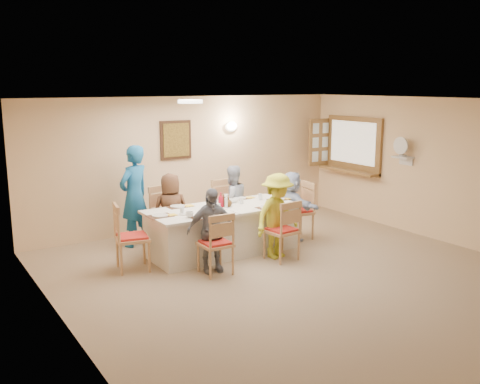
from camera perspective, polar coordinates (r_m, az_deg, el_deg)
ground at (r=7.73m, az=6.94°, el=-9.24°), size 7.00×7.00×0.00m
room_walls at (r=7.34m, az=7.22°, el=1.90°), size 7.00×7.00×7.00m
wall_picture at (r=10.06m, az=-6.86°, el=5.54°), size 0.62×0.05×0.72m
wall_sconce at (r=10.60m, az=-0.93°, el=6.99°), size 0.26×0.09×0.18m
ceiling_light at (r=7.94m, az=-5.33°, el=9.59°), size 0.36×0.36×0.05m
serving_hatch at (r=11.24m, az=12.03°, el=4.95°), size 0.06×1.50×1.15m
hatch_sill at (r=11.23m, az=11.49°, el=2.26°), size 0.30×1.50×0.05m
shutter_door at (r=11.62m, az=8.48°, el=5.28°), size 0.55×0.04×1.00m
fan_shelf at (r=10.28m, az=16.96°, el=3.56°), size 0.22×0.36×0.03m
desk_fan at (r=10.24m, az=16.90°, el=4.39°), size 0.30×0.30×0.28m
dining_table at (r=8.75m, az=-1.86°, el=-4.08°), size 2.49×1.05×0.76m
chair_back_left at (r=9.13m, az=-7.69°, el=-2.62°), size 0.58×0.58×1.04m
chair_back_right at (r=9.68m, az=-1.24°, el=-1.74°), size 0.52×0.52×1.03m
chair_front_left at (r=7.77m, az=-2.66°, el=-5.41°), size 0.46×0.46×0.94m
chair_front_right at (r=8.40m, az=4.46°, el=-4.02°), size 0.50×0.50×0.97m
chair_left_end at (r=8.06m, az=-11.41°, el=-4.68°), size 0.58×0.58×1.02m
chair_right_end at (r=9.58m, az=6.13°, el=-1.96°), size 0.55×0.55×1.02m
diner_back_left at (r=9.00m, az=-7.38°, el=-2.03°), size 0.75×0.61×1.28m
diner_back_right at (r=9.55m, az=-0.87°, el=-1.05°), size 0.65×0.52×1.31m
diner_front_left at (r=7.83m, az=-3.11°, el=-4.09°), size 0.84×0.57×1.25m
diner_front_right at (r=8.45m, az=3.99°, el=-2.57°), size 1.07×0.83×1.36m
diner_right_end at (r=9.47m, az=5.53°, el=-1.47°), size 1.14×0.38×1.22m
caregiver at (r=9.20m, az=-11.21°, el=-0.43°), size 0.95×0.91×1.73m
placemat_fl at (r=8.01m, az=-4.04°, el=-2.72°), size 0.33×0.25×0.01m
plate_fl at (r=8.01m, az=-4.04°, el=-2.65°), size 0.24×0.24×0.01m
napkin_fl at (r=8.05m, az=-2.74°, el=-2.58°), size 0.14×0.14×0.01m
placemat_fr at (r=8.63m, az=2.98°, el=-1.68°), size 0.34×0.26×0.01m
plate_fr at (r=8.63m, az=2.98°, el=-1.61°), size 0.26×0.26×0.02m
napkin_fr at (r=8.70m, az=4.13°, el=-1.55°), size 0.15×0.15×0.01m
placemat_bl at (r=8.74m, az=-6.67°, el=-1.58°), size 0.33×0.25×0.01m
plate_bl at (r=8.74m, az=-6.68°, el=-1.51°), size 0.24×0.24×0.02m
napkin_bl at (r=8.77m, az=-5.48°, el=-1.45°), size 0.14×0.14×0.01m
placemat_br at (r=9.31m, az=-0.03°, el=-0.69°), size 0.34×0.25×0.01m
plate_br at (r=9.31m, az=-0.03°, el=-0.63°), size 0.23×0.23×0.01m
napkin_br at (r=9.37m, az=1.07°, el=-0.58°), size 0.14×0.14×0.01m
placemat_le at (r=8.17m, az=-8.54°, el=-2.55°), size 0.37×0.28×0.01m
plate_le at (r=8.16m, az=-8.54°, el=-2.48°), size 0.24×0.24×0.02m
napkin_le at (r=8.19m, az=-7.24°, el=-2.42°), size 0.13×0.13×0.01m
placemat_re at (r=9.26m, az=4.09°, el=-0.79°), size 0.34×0.25×0.01m
plate_re at (r=9.26m, az=4.09°, el=-0.73°), size 0.23×0.23×0.01m
napkin_re at (r=9.33m, az=5.16°, el=-0.67°), size 0.13×0.13×0.01m
teacup_a at (r=8.01m, az=-5.41°, el=-2.43°), size 0.16×0.16×0.09m
teacup_b at (r=9.27m, az=-1.53°, el=-0.50°), size 0.16×0.16×0.09m
bowl_a at (r=8.30m, az=-2.37°, el=-2.02°), size 0.32×0.32×0.06m
bowl_b at (r=9.01m, az=-0.80°, el=-0.94°), size 0.20×0.20×0.06m
condiment_ketchup at (r=8.62m, az=-2.07°, el=-0.86°), size 0.12×0.12×0.25m
condiment_brown at (r=8.69m, az=-1.74°, el=-0.92°), size 0.16×0.16×0.20m
condiment_malt at (r=8.69m, az=-1.27°, el=-1.04°), size 0.15×0.15×0.17m
drinking_glass at (r=8.61m, az=-2.91°, el=-1.34°), size 0.07×0.07×0.11m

